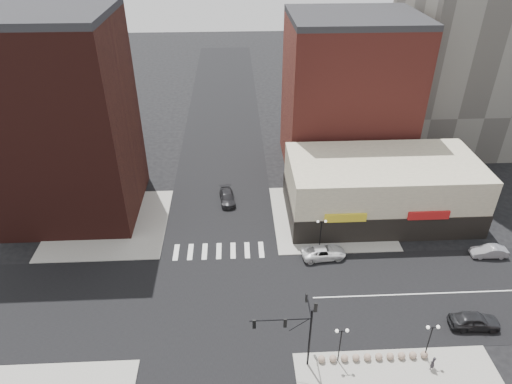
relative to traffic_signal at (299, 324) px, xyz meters
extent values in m
plane|color=black|center=(-7.24, 7.83, -4.96)|extent=(240.00, 240.00, 0.00)
cube|color=black|center=(-7.24, 7.83, -4.95)|extent=(200.00, 14.00, 0.02)
cube|color=black|center=(-7.24, 7.83, -4.95)|extent=(14.00, 200.00, 0.02)
cube|color=gray|center=(-21.74, 22.33, -4.90)|extent=(15.00, 15.00, 0.12)
cube|color=gray|center=(7.26, 22.33, -4.90)|extent=(15.00, 15.00, 0.12)
cube|color=#351410|center=(-26.24, 26.33, 7.54)|extent=(16.00, 15.00, 25.00)
cube|color=#351410|center=(-39.24, 41.83, 1.04)|extent=(20.00, 18.00, 12.00)
cube|color=maroon|center=(11.76, 37.33, 6.04)|extent=(18.00, 15.00, 22.00)
cube|color=beige|center=(13.76, 22.83, -0.96)|extent=(24.00, 12.00, 8.00)
cube|color=black|center=(13.76, 22.83, -3.26)|extent=(24.20, 12.20, 3.40)
cylinder|color=black|center=(0.96, -0.37, -1.46)|extent=(0.18, 0.18, 7.00)
cylinder|color=black|center=(-1.64, -0.37, 1.04)|extent=(5.20, 0.11, 0.11)
cylinder|color=black|center=(-0.04, -0.37, 0.34)|extent=(1.72, 0.06, 1.46)
cylinder|color=black|center=(0.96, 1.13, 1.04)|extent=(0.11, 3.00, 0.11)
cube|color=black|center=(-3.84, -0.37, 0.64)|extent=(0.28, 0.18, 0.95)
sphere|color=red|center=(-3.84, -0.37, 0.94)|extent=(0.16, 0.16, 0.16)
cube|color=black|center=(-1.24, -0.37, 0.64)|extent=(0.28, 0.18, 0.95)
sphere|color=red|center=(-1.24, -0.37, 0.94)|extent=(0.16, 0.16, 0.16)
cube|color=black|center=(0.96, 2.43, 0.64)|extent=(0.18, 0.28, 0.95)
sphere|color=red|center=(0.96, 2.43, 0.94)|extent=(0.16, 0.16, 0.16)
cube|color=black|center=(1.21, -0.37, 2.34)|extent=(0.28, 0.18, 0.95)
sphere|color=red|center=(1.21, -0.37, 2.64)|extent=(0.16, 0.16, 0.16)
cylinder|color=black|center=(3.76, -0.17, -2.84)|extent=(0.11, 0.11, 4.00)
cylinder|color=black|center=(3.76, -0.17, -0.94)|extent=(0.90, 0.06, 0.06)
sphere|color=white|center=(3.31, -0.17, -0.84)|extent=(0.32, 0.32, 0.32)
sphere|color=white|center=(4.21, -0.17, -0.84)|extent=(0.32, 0.32, 0.32)
cylinder|color=black|center=(11.76, -0.17, -2.84)|extent=(0.11, 0.11, 4.00)
cylinder|color=black|center=(11.76, -0.17, -0.94)|extent=(0.90, 0.06, 0.06)
sphere|color=white|center=(11.31, -0.17, -0.84)|extent=(0.32, 0.32, 0.32)
sphere|color=white|center=(12.21, -0.17, -0.84)|extent=(0.32, 0.32, 0.32)
cylinder|color=black|center=(4.76, 15.83, -2.84)|extent=(0.11, 0.11, 4.00)
cylinder|color=black|center=(4.76, 15.83, -0.94)|extent=(0.90, 0.06, 0.06)
sphere|color=white|center=(4.31, 15.83, -0.84)|extent=(0.32, 0.32, 0.32)
sphere|color=white|center=(5.21, 15.83, -0.84)|extent=(0.32, 0.32, 0.32)
sphere|color=gray|center=(2.26, -0.17, -4.51)|extent=(0.67, 0.67, 0.67)
sphere|color=gray|center=(3.31, -0.17, -4.51)|extent=(0.67, 0.67, 0.67)
sphere|color=gray|center=(4.36, -0.17, -4.51)|extent=(0.67, 0.67, 0.67)
sphere|color=gray|center=(5.41, -0.17, -4.51)|extent=(0.67, 0.67, 0.67)
sphere|color=gray|center=(6.46, -0.17, -4.51)|extent=(0.67, 0.67, 0.67)
sphere|color=gray|center=(7.51, -0.17, -4.51)|extent=(0.67, 0.67, 0.67)
sphere|color=gray|center=(8.56, -0.17, -4.51)|extent=(0.67, 0.67, 0.67)
sphere|color=gray|center=(9.61, -0.17, -4.51)|extent=(0.67, 0.67, 0.67)
sphere|color=gray|center=(10.66, -0.17, -4.51)|extent=(0.67, 0.67, 0.67)
sphere|color=gray|center=(11.71, -0.17, -4.51)|extent=(0.67, 0.67, 0.67)
imported|color=silver|center=(4.99, 14.33, -4.24)|extent=(5.38, 2.87, 1.44)
imported|color=black|center=(17.89, 3.23, -4.14)|extent=(4.95, 2.26, 1.65)
imported|color=gray|center=(24.48, 13.57, -4.27)|extent=(4.25, 1.60, 1.38)
imported|color=black|center=(-6.35, 26.77, -4.26)|extent=(2.50, 5.02, 1.40)
imported|color=#272429|center=(11.93, -1.41, -4.08)|extent=(0.67, 0.60, 1.53)
camera|label=1|loc=(-4.98, -26.57, 30.27)|focal=32.00mm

